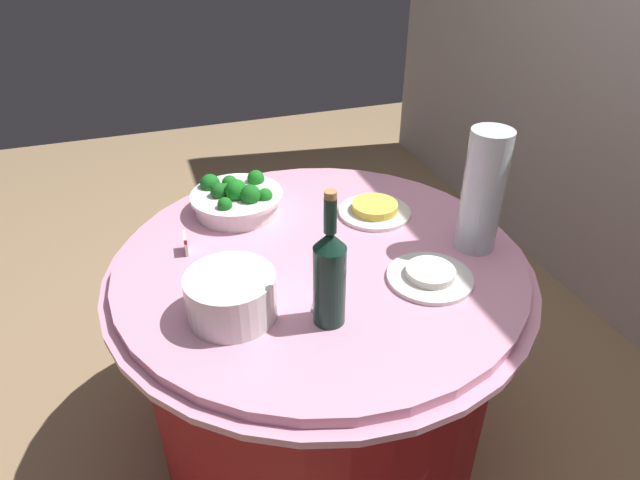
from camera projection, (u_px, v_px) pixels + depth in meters
ground_plane at (320, 433)px, 1.92m from camera, size 6.00×6.00×0.00m
buffet_table at (320, 354)px, 1.72m from camera, size 1.16×1.16×0.74m
broccoli_bowl at (237, 199)px, 1.70m from camera, size 0.28×0.28×0.12m
plate_stack at (231, 296)px, 1.28m from camera, size 0.21×0.21×0.11m
wine_bottle at (330, 275)px, 1.23m from camera, size 0.07×0.07×0.34m
decorative_fruit_vase at (482, 197)px, 1.48m from camera, size 0.11×0.11×0.34m
serving_tongs at (326, 290)px, 1.39m from camera, size 0.16×0.12×0.01m
food_plate_fried_egg at (375, 210)px, 1.70m from camera, size 0.22×0.22×0.04m
food_plate_rice at (430, 276)px, 1.42m from camera, size 0.22×0.22×0.03m
label_placard_front at (186, 242)px, 1.52m from camera, size 0.05×0.01×0.05m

